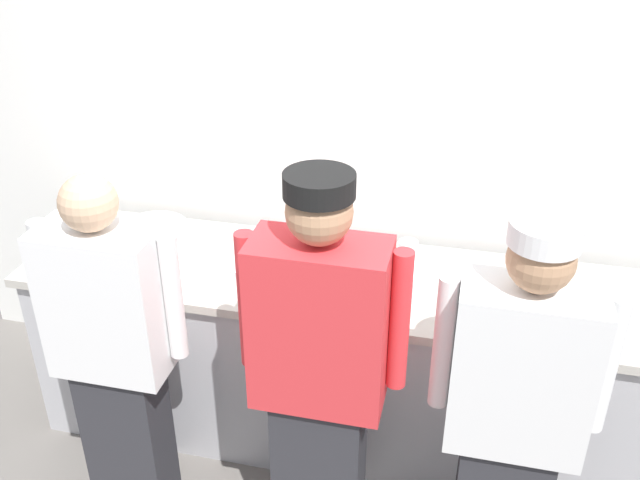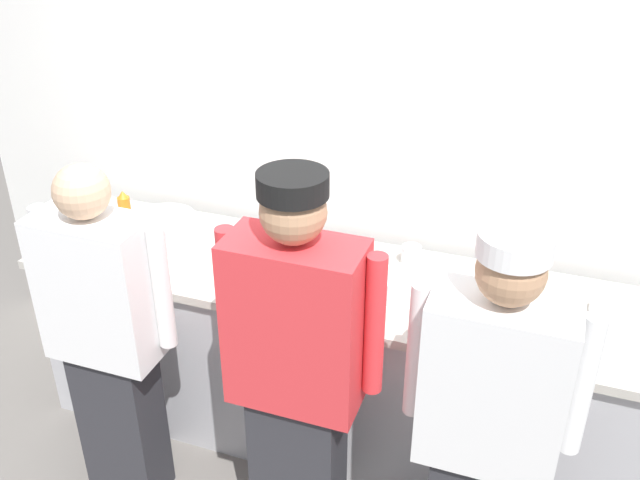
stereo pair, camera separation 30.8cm
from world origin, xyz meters
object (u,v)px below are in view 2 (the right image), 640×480
object	(u,v)px
squeeze_bottle_secondary	(151,250)
sheet_tray	(300,268)
ramekin_yellow_sauce	(93,249)
mixing_bowl_steel	(164,229)
plate_stack_rear	(548,319)
ramekin_orange_sauce	(535,294)
ramekin_red_sauce	(601,308)
chefs_knife	(292,273)
chef_near_left	(108,337)
plate_stack_front	(402,286)
deli_cup	(411,255)
squeeze_bottle_primary	(125,209)
chef_far_right	(486,433)
ramekin_green_sauce	(482,299)
chef_center	(297,374)

from	to	relation	value
squeeze_bottle_secondary	sheet_tray	bearing A→B (deg)	17.27
ramekin_yellow_sauce	mixing_bowl_steel	bearing A→B (deg)	42.31
plate_stack_rear	mixing_bowl_steel	xyz separation A→B (m)	(-1.78, 0.11, 0.03)
ramekin_yellow_sauce	ramekin_orange_sauce	xyz separation A→B (m)	(1.96, 0.31, 0.00)
plate_stack_rear	mixing_bowl_steel	world-z (taller)	mixing_bowl_steel
plate_stack_rear	mixing_bowl_steel	distance (m)	1.78
plate_stack_rear	squeeze_bottle_secondary	world-z (taller)	squeeze_bottle_secondary
ramekin_red_sauce	chefs_knife	size ratio (longest dim) A/B	0.34
squeeze_bottle_secondary	chefs_knife	size ratio (longest dim) A/B	0.68
chef_near_left	plate_stack_front	size ratio (longest dim) A/B	7.55
ramekin_yellow_sauce	ramekin_orange_sauce	distance (m)	1.99
chef_near_left	chefs_knife	xyz separation A→B (m)	(0.56, 0.60, 0.07)
chef_near_left	deli_cup	world-z (taller)	chef_near_left
plate_stack_front	ramekin_red_sauce	size ratio (longest dim) A/B	2.23
squeeze_bottle_primary	ramekin_orange_sauce	bearing A→B (deg)	0.25
chef_far_right	squeeze_bottle_primary	size ratio (longest dim) A/B	8.54
ramekin_yellow_sauce	deli_cup	distance (m)	1.47
deli_cup	squeeze_bottle_primary	bearing A→B (deg)	-175.57
chef_near_left	plate_stack_front	xyz separation A→B (m)	(1.05, 0.60, 0.11)
plate_stack_front	squeeze_bottle_secondary	size ratio (longest dim) A/B	1.11
ramekin_green_sauce	deli_cup	world-z (taller)	deli_cup
plate_stack_rear	ramekin_orange_sauce	world-z (taller)	plate_stack_rear
plate_stack_front	sheet_tray	size ratio (longest dim) A/B	0.39
squeeze_bottle_primary	ramekin_green_sauce	bearing A→B (deg)	-3.12
chefs_knife	mixing_bowl_steel	bearing A→B (deg)	173.11
plate_stack_rear	squeeze_bottle_primary	bearing A→B (deg)	174.92
chef_center	squeeze_bottle_secondary	size ratio (longest dim) A/B	8.96
sheet_tray	chefs_knife	distance (m)	0.05
chef_near_left	sheet_tray	xyz separation A→B (m)	(0.58, 0.64, 0.08)
mixing_bowl_steel	chefs_knife	size ratio (longest dim) A/B	1.13
chef_center	plate_stack_rear	bearing A→B (deg)	36.33
chef_near_left	deli_cup	xyz separation A→B (m)	(1.03, 0.86, 0.11)
plate_stack_front	ramekin_red_sauce	bearing A→B (deg)	10.78
plate_stack_front	plate_stack_rear	world-z (taller)	plate_stack_front
squeeze_bottle_secondary	ramekin_green_sauce	xyz separation A→B (m)	(1.44, 0.21, -0.07)
ramekin_yellow_sauce	squeeze_bottle_primary	bearing A→B (deg)	92.78
chef_near_left	ramekin_green_sauce	bearing A→B (deg)	25.33
ramekin_orange_sauce	chefs_knife	distance (m)	1.04
chef_far_right	chefs_knife	distance (m)	1.15
chef_near_left	plate_stack_rear	world-z (taller)	chef_near_left
squeeze_bottle_primary	ramekin_red_sauce	world-z (taller)	squeeze_bottle_primary
squeeze_bottle_secondary	ramekin_orange_sauce	distance (m)	1.67
chef_far_right	plate_stack_front	bearing A→B (deg)	125.05
squeeze_bottle_secondary	chef_center	bearing A→B (deg)	-28.25
chef_near_left	deli_cup	distance (m)	1.35
mixing_bowl_steel	squeeze_bottle_secondary	world-z (taller)	squeeze_bottle_secondary
mixing_bowl_steel	ramekin_red_sauce	size ratio (longest dim) A/B	3.31
plate_stack_rear	plate_stack_front	bearing A→B (deg)	177.38
sheet_tray	chefs_knife	size ratio (longest dim) A/B	1.94
chef_center	chef_near_left	bearing A→B (deg)	177.71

